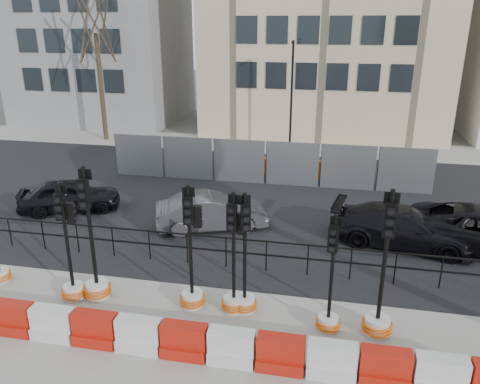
% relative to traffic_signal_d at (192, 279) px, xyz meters
% --- Properties ---
extents(ground, '(120.00, 120.00, 0.00)m').
position_rel_traffic_signal_d_xyz_m(ground, '(0.39, 0.94, -0.79)').
color(ground, '#51514C').
rests_on(ground, ground).
extents(sidewalk_near, '(40.00, 6.00, 0.02)m').
position_rel_traffic_signal_d_xyz_m(sidewalk_near, '(0.39, -2.06, -0.78)').
color(sidewalk_near, gray).
rests_on(sidewalk_near, ground).
extents(road, '(40.00, 14.00, 0.03)m').
position_rel_traffic_signal_d_xyz_m(road, '(0.39, 7.94, -0.78)').
color(road, black).
rests_on(road, ground).
extents(sidewalk_far, '(40.00, 4.00, 0.02)m').
position_rel_traffic_signal_d_xyz_m(sidewalk_far, '(0.39, 16.94, -0.78)').
color(sidewalk_far, gray).
rests_on(sidewalk_far, ground).
extents(building_grey, '(11.00, 9.06, 14.00)m').
position_rel_traffic_signal_d_xyz_m(building_grey, '(-13.61, 22.93, 6.21)').
color(building_grey, gray).
rests_on(building_grey, ground).
extents(kerb_railing, '(18.00, 0.04, 1.00)m').
position_rel_traffic_signal_d_xyz_m(kerb_railing, '(0.39, 2.14, -0.10)').
color(kerb_railing, black).
rests_on(kerb_railing, ground).
extents(heras_fencing, '(14.33, 1.72, 2.00)m').
position_rel_traffic_signal_d_xyz_m(heras_fencing, '(-0.10, 10.66, -0.08)').
color(heras_fencing, gray).
rests_on(heras_fencing, ground).
extents(lamp_post_far, '(0.12, 0.56, 6.00)m').
position_rel_traffic_signal_d_xyz_m(lamp_post_far, '(0.89, 15.92, 2.43)').
color(lamp_post_far, black).
rests_on(lamp_post_far, ground).
extents(tree_bare_far, '(2.00, 2.00, 9.00)m').
position_rel_traffic_signal_d_xyz_m(tree_bare_far, '(-10.61, 16.44, 5.86)').
color(tree_bare_far, '#473828').
rests_on(tree_bare_far, ground).
extents(barrier_row, '(13.60, 0.50, 0.80)m').
position_rel_traffic_signal_d_xyz_m(barrier_row, '(0.39, -1.86, -0.43)').
color(barrier_row, red).
rests_on(barrier_row, ground).
extents(traffic_signal_b, '(0.64, 0.64, 3.25)m').
position_rel_traffic_signal_d_xyz_m(traffic_signal_b, '(-3.19, -0.27, -0.02)').
color(traffic_signal_b, silver).
rests_on(traffic_signal_b, ground).
extents(traffic_signal_c, '(0.72, 0.72, 3.64)m').
position_rel_traffic_signal_d_xyz_m(traffic_signal_c, '(-2.61, -0.09, -0.04)').
color(traffic_signal_c, silver).
rests_on(traffic_signal_c, ground).
extents(traffic_signal_d, '(0.65, 0.65, 3.32)m').
position_rel_traffic_signal_d_xyz_m(traffic_signal_d, '(0.00, 0.00, 0.00)').
color(traffic_signal_d, silver).
rests_on(traffic_signal_d, ground).
extents(traffic_signal_e, '(0.63, 0.63, 3.19)m').
position_rel_traffic_signal_d_xyz_m(traffic_signal_e, '(1.34, 0.08, -0.13)').
color(traffic_signal_e, silver).
rests_on(traffic_signal_e, ground).
extents(traffic_signal_f, '(0.63, 0.63, 3.21)m').
position_rel_traffic_signal_d_xyz_m(traffic_signal_f, '(1.08, 0.03, -0.03)').
color(traffic_signal_f, silver).
rests_on(traffic_signal_f, ground).
extents(traffic_signal_g, '(0.59, 0.59, 2.98)m').
position_rel_traffic_signal_d_xyz_m(traffic_signal_g, '(3.43, -0.31, -0.18)').
color(traffic_signal_g, silver).
rests_on(traffic_signal_g, ground).
extents(traffic_signal_h, '(0.71, 0.71, 3.62)m').
position_rel_traffic_signal_d_xyz_m(traffic_signal_h, '(4.56, -0.24, -0.04)').
color(traffic_signal_h, silver).
rests_on(traffic_signal_h, ground).
extents(car_a, '(4.23, 4.83, 1.27)m').
position_rel_traffic_signal_d_xyz_m(car_a, '(-6.52, 5.29, -0.16)').
color(car_a, black).
rests_on(car_a, ground).
extents(car_b, '(3.97, 4.78, 1.27)m').
position_rel_traffic_signal_d_xyz_m(car_b, '(-0.76, 4.80, -0.16)').
color(car_b, '#414145').
rests_on(car_b, ground).
extents(car_c, '(3.37, 5.11, 1.30)m').
position_rel_traffic_signal_d_xyz_m(car_c, '(5.66, 4.73, -0.14)').
color(car_c, black).
rests_on(car_c, ground).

